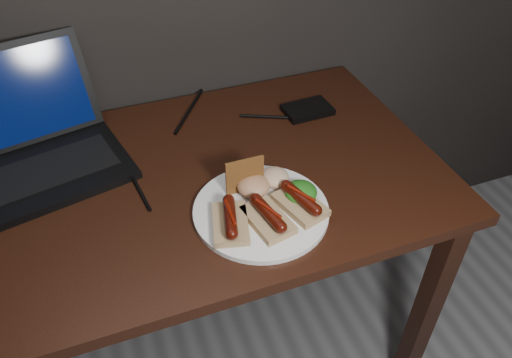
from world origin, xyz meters
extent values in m
cube|color=black|center=(0.00, 1.38, 0.73)|extent=(1.40, 0.70, 0.03)
cube|color=black|center=(0.65, 1.08, 0.36)|extent=(0.05, 0.05, 0.72)
cube|color=black|center=(0.65, 1.68, 0.36)|extent=(0.05, 0.05, 0.72)
cube|color=black|center=(-0.19, 1.49, 0.76)|extent=(0.41, 0.32, 0.02)
cube|color=black|center=(-0.19, 1.49, 0.77)|extent=(0.34, 0.20, 0.00)
cube|color=black|center=(-0.23, 1.65, 0.88)|extent=(0.38, 0.17, 0.23)
cube|color=#061241|center=(-0.23, 1.65, 0.88)|extent=(0.34, 0.15, 0.20)
cube|color=black|center=(0.48, 1.53, 0.76)|extent=(0.13, 0.09, 0.02)
cylinder|color=black|center=(0.00, 1.39, 0.75)|extent=(0.03, 0.18, 0.01)
cylinder|color=black|center=(0.18, 1.65, 0.75)|extent=(0.13, 0.19, 0.01)
cylinder|color=black|center=(0.37, 1.55, 0.75)|extent=(0.13, 0.07, 0.01)
cylinder|color=white|center=(0.23, 1.21, 0.76)|extent=(0.35, 0.35, 0.01)
cube|color=tan|center=(0.15, 1.19, 0.77)|extent=(0.10, 0.13, 0.02)
cylinder|color=#531405|center=(0.15, 1.19, 0.79)|extent=(0.05, 0.10, 0.02)
sphere|color=#531405|center=(0.14, 1.14, 0.79)|extent=(0.03, 0.02, 0.02)
sphere|color=#531405|center=(0.16, 1.23, 0.79)|extent=(0.03, 0.02, 0.02)
cylinder|color=#5F0F04|center=(0.15, 1.19, 0.80)|extent=(0.01, 0.07, 0.01)
cube|color=tan|center=(0.23, 1.17, 0.77)|extent=(0.09, 0.13, 0.02)
cylinder|color=#531405|center=(0.23, 1.17, 0.79)|extent=(0.04, 0.10, 0.02)
sphere|color=#531405|center=(0.24, 1.12, 0.79)|extent=(0.03, 0.02, 0.02)
sphere|color=#531405|center=(0.22, 1.22, 0.79)|extent=(0.03, 0.02, 0.02)
cylinder|color=#5F0F04|center=(0.23, 1.17, 0.80)|extent=(0.03, 0.07, 0.01)
cube|color=tan|center=(0.31, 1.19, 0.77)|extent=(0.10, 0.13, 0.02)
cylinder|color=#531405|center=(0.31, 1.19, 0.79)|extent=(0.05, 0.10, 0.02)
sphere|color=#531405|center=(0.32, 1.14, 0.79)|extent=(0.03, 0.02, 0.02)
sphere|color=#531405|center=(0.29, 1.23, 0.79)|extent=(0.03, 0.02, 0.02)
cylinder|color=#5F0F04|center=(0.31, 1.19, 0.80)|extent=(0.04, 0.07, 0.01)
cube|color=#8F5C27|center=(0.22, 1.28, 0.80)|extent=(0.09, 0.01, 0.08)
ellipsoid|color=#174F0F|center=(0.32, 1.21, 0.78)|extent=(0.07, 0.07, 0.04)
ellipsoid|color=#96290F|center=(0.23, 1.27, 0.78)|extent=(0.07, 0.07, 0.04)
ellipsoid|color=beige|center=(0.28, 1.28, 0.78)|extent=(0.06, 0.06, 0.04)
camera|label=1|loc=(-0.04, 0.51, 1.49)|focal=35.00mm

